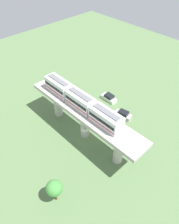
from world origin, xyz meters
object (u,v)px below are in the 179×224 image
object	(u,v)px
train	(80,101)
parked_car_silver	(123,115)
parked_car_yellow	(126,134)
parked_car_white	(109,98)
tree_near_viaduct	(54,188)

from	to	relation	value
train	parked_car_silver	world-z (taller)	train
parked_car_silver	parked_car_yellow	distance (m)	6.39
parked_car_white	tree_near_viaduct	bearing A→B (deg)	25.60
tree_near_viaduct	parked_car_white	bearing A→B (deg)	-155.33
train	parked_car_white	distance (m)	15.74
train	tree_near_viaduct	bearing A→B (deg)	32.38
parked_car_silver	parked_car_yellow	xyz separation A→B (m)	(4.38, 4.65, 0.00)
parked_car_white	tree_near_viaduct	distance (m)	29.32
parked_car_yellow	tree_near_viaduct	size ratio (longest dim) A/B	0.86
parked_car_yellow	tree_near_viaduct	xyz separation A→B (m)	(19.78, 0.81, 2.84)
train	parked_car_silver	xyz separation A→B (m)	(-10.55, 3.17, -8.28)
parked_car_silver	tree_near_viaduct	world-z (taller)	tree_near_viaduct
tree_near_viaduct	parked_car_silver	bearing A→B (deg)	-167.26
parked_car_silver	parked_car_white	size ratio (longest dim) A/B	1.06
parked_car_white	parked_car_yellow	bearing A→B (deg)	60.26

